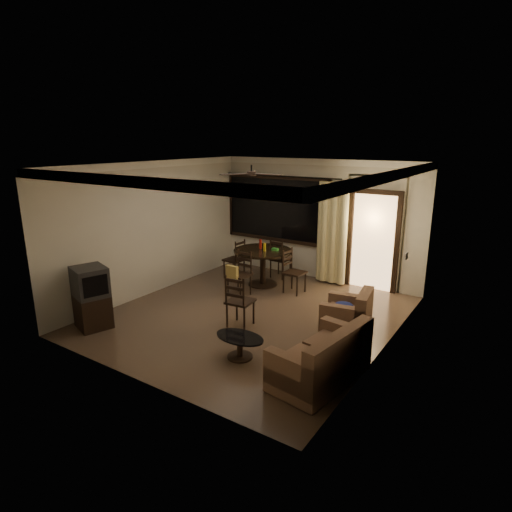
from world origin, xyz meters
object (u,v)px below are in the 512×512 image
Objects in this scene: side_chair at (240,311)px; dining_table at (263,257)px; dining_chair_west at (235,266)px; sofa at (323,361)px; dining_chair_east at (294,280)px; armchair at (349,316)px; coffee_table at (240,343)px; dining_chair_south at (239,282)px; dining_chair_north at (280,266)px; tv_cabinet at (92,297)px.

dining_table is at bearing -73.77° from side_chair.
dining_chair_west reaches higher than sofa.
dining_table reaches higher than dining_chair_east.
armchair reaches higher than coffee_table.
dining_chair_south is at bearing -93.60° from dining_table.
dining_table is at bearing 89.67° from dining_chair_north.
dining_table reaches higher than side_chair.
dining_chair_north is 4.48m from tv_cabinet.
side_chair is at bearing 165.22° from sofa.
tv_cabinet is 1.26× the size of armchair.
armchair is (1.76, -1.28, 0.03)m from dining_chair_east.
dining_table reaches higher than armchair.
dining_table is 0.91m from dining_chair_west.
coffee_table is (1.58, -2.19, -0.07)m from dining_chair_south.
tv_cabinet is at bearing -109.70° from dining_table.
dining_chair_east is at bearing 45.70° from dining_chair_south.
side_chair is (0.87, -2.11, -0.36)m from dining_table.
side_chair reaches higher than dining_chair_west.
dining_chair_east is 3.07m from coffee_table.
dining_chair_south is 2.69m from armchair.
dining_chair_north is at bearing 90.48° from tv_cabinet.
armchair is at bearing 47.70° from tv_cabinet.
armchair is (2.55, -2.03, 0.03)m from dining_chair_north.
dining_chair_south is at bearing 125.94° from coffee_table.
dining_chair_west is (-0.84, 0.05, -0.37)m from dining_table.
dining_table reaches higher than sofa.
tv_cabinet is at bearing 152.54° from dining_chair_east.
sofa is at bearing 54.43° from dining_chair_west.
sofa is 1.62× the size of side_chair.
dining_chair_north reaches higher than armchair.
dining_chair_north is 4.02m from coffee_table.
dining_chair_east reaches higher than sofa.
dining_table is at bearing 116.71° from coffee_table.
dining_table is 2.94m from armchair.
tv_cabinet is 2.88m from coffee_table.
dining_chair_east and dining_chair_south have the same top height.
dining_chair_west and dining_chair_east have the same top height.
tv_cabinet is (-2.11, -3.52, 0.27)m from dining_chair_east.
dining_chair_south is at bearing 44.30° from dining_chair_west.
tv_cabinet reaches higher than dining_table.
dining_chair_east is 1.08× the size of armchair.
dining_chair_east is 0.60× the size of sofa.
dining_chair_west is 0.86× the size of tv_cabinet.
dining_chair_north is (0.05, 0.70, -0.37)m from dining_table.
dining_chair_south is 0.98× the size of side_chair.
sofa is at bearing -141.44° from dining_chair_east.
dining_chair_south reaches higher than armchair.
dining_chair_west is at bearing 148.39° from armchair.
tv_cabinet is at bearing -169.35° from coffee_table.
sofa is at bearing 150.76° from side_chair.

